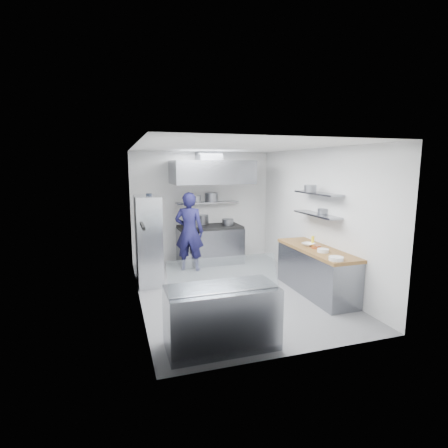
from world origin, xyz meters
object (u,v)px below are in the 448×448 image
object	(u,v)px
chef	(189,232)
wire_rack	(148,240)
display_case	(222,317)
gas_range	(210,246)

from	to	relation	value
chef	wire_rack	distance (m)	1.21
display_case	gas_range	bearing A→B (deg)	76.89
display_case	wire_rack	bearing A→B (deg)	102.82
gas_range	chef	xyz separation A→B (m)	(-0.63, -0.46, 0.48)
gas_range	display_case	xyz separation A→B (m)	(-0.96, -4.10, -0.03)
chef	wire_rack	xyz separation A→B (m)	(-1.00, -0.67, -0.00)
gas_range	chef	distance (m)	0.91
gas_range	chef	bearing A→B (deg)	-143.52
chef	display_case	bearing A→B (deg)	108.47
wire_rack	display_case	bearing A→B (deg)	-77.18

